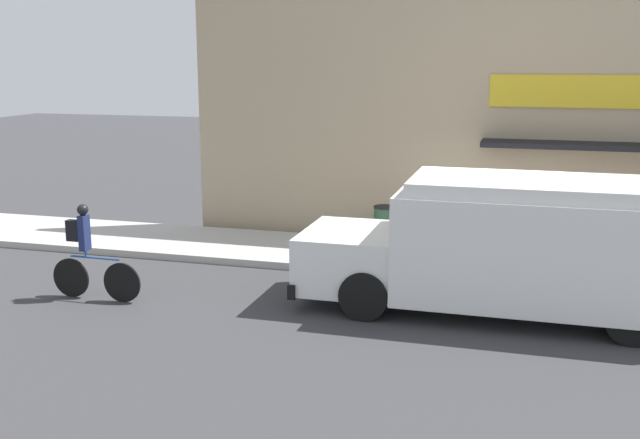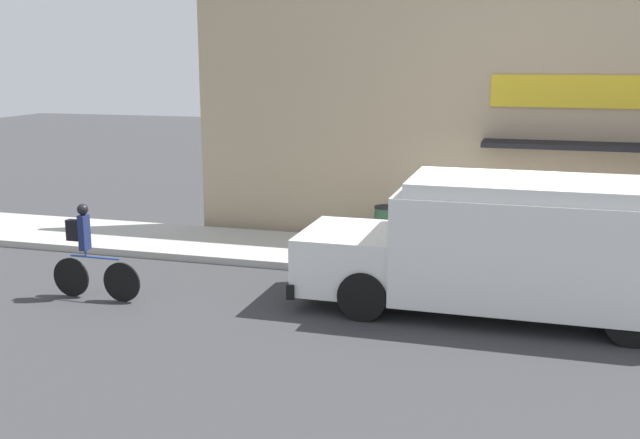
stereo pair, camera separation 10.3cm
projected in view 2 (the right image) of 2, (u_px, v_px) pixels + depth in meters
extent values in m
plane|color=#38383A|center=(484.00, 286.00, 13.61)|extent=(70.00, 70.00, 0.00)
cube|color=#ADAAA3|center=(489.00, 264.00, 14.79)|extent=(28.00, 2.54, 0.14)
cube|color=tan|center=(500.00, 121.00, 15.76)|extent=(13.71, 0.18, 5.54)
cube|color=gold|center=(591.00, 92.00, 15.04)|extent=(3.94, 0.05, 0.66)
cube|color=black|center=(588.00, 146.00, 14.87)|extent=(4.14, 0.90, 0.10)
cube|color=white|center=(550.00, 248.00, 11.75)|extent=(4.77, 2.16, 1.72)
cube|color=white|center=(352.00, 258.00, 12.69)|extent=(1.63, 1.98, 0.95)
cube|color=white|center=(554.00, 188.00, 11.54)|extent=(4.39, 1.98, 0.22)
cube|color=black|center=(309.00, 275.00, 12.98)|extent=(0.13, 2.10, 0.24)
cube|color=red|center=(472.00, 221.00, 13.32)|extent=(0.03, 0.44, 0.44)
cylinder|color=black|center=(385.00, 265.00, 13.51)|extent=(0.79, 0.26, 0.79)
cylinder|color=black|center=(363.00, 296.00, 11.80)|extent=(0.79, 0.26, 0.79)
cylinder|color=black|center=(619.00, 283.00, 12.44)|extent=(0.79, 0.26, 0.79)
cylinder|color=black|center=(632.00, 319.00, 10.73)|extent=(0.79, 0.26, 0.79)
cylinder|color=black|center=(122.00, 282.00, 12.68)|extent=(0.69, 0.05, 0.69)
cylinder|color=black|center=(71.00, 277.00, 12.97)|extent=(0.69, 0.05, 0.69)
cylinder|color=#234793|center=(95.00, 257.00, 12.74)|extent=(0.95, 0.05, 0.04)
cylinder|color=#234793|center=(86.00, 253.00, 12.78)|extent=(0.04, 0.04, 0.12)
cube|color=navy|center=(84.00, 233.00, 12.70)|extent=(0.12, 0.20, 0.61)
sphere|color=black|center=(83.00, 209.00, 12.62)|extent=(0.19, 0.19, 0.19)
cube|color=black|center=(74.00, 230.00, 12.75)|extent=(0.26, 0.14, 0.36)
cylinder|color=#2D5138|center=(385.00, 226.00, 16.01)|extent=(0.46, 0.46, 0.79)
cylinder|color=black|center=(385.00, 207.00, 15.92)|extent=(0.46, 0.46, 0.04)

